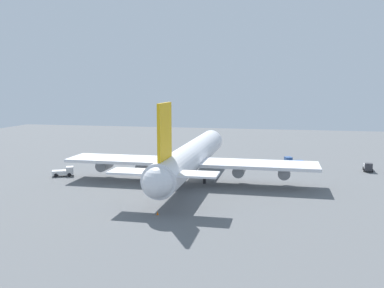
% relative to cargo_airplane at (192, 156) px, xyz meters
% --- Properties ---
extents(ground_plane, '(245.28, 245.28, 0.00)m').
position_rel_cargo_airplane_xyz_m(ground_plane, '(0.22, -0.00, -5.63)').
color(ground_plane, slate).
extents(cargo_airplane, '(61.32, 56.79, 18.93)m').
position_rel_cargo_airplane_xyz_m(cargo_airplane, '(0.00, 0.00, 0.00)').
color(cargo_airplane, silver).
rests_on(cargo_airplane, ground_plane).
extents(fuel_truck, '(4.94, 2.69, 2.28)m').
position_rel_cargo_airplane_xyz_m(fuel_truck, '(19.86, -42.34, -4.49)').
color(fuel_truck, '#333338').
rests_on(fuel_truck, ground_plane).
extents(baggage_tug, '(3.96, 5.39, 2.28)m').
position_rel_cargo_airplane_xyz_m(baggage_tug, '(-1.83, 31.45, -4.53)').
color(baggage_tug, silver).
rests_on(baggage_tug, ground_plane).
extents(cargo_loader, '(3.75, 5.62, 2.55)m').
position_rel_cargo_airplane_xyz_m(cargo_loader, '(22.97, -23.51, -4.41)').
color(cargo_loader, '#2D5193').
rests_on(cargo_loader, ground_plane).
extents(safety_cone_nose, '(0.40, 0.40, 0.57)m').
position_rel_cargo_airplane_xyz_m(safety_cone_nose, '(27.82, 3.11, -5.35)').
color(safety_cone_nose, orange).
rests_on(safety_cone_nose, ground_plane).
extents(safety_cone_tail, '(0.41, 0.41, 0.59)m').
position_rel_cargo_airplane_xyz_m(safety_cone_tail, '(-27.37, 0.20, -5.33)').
color(safety_cone_tail, orange).
rests_on(safety_cone_tail, ground_plane).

